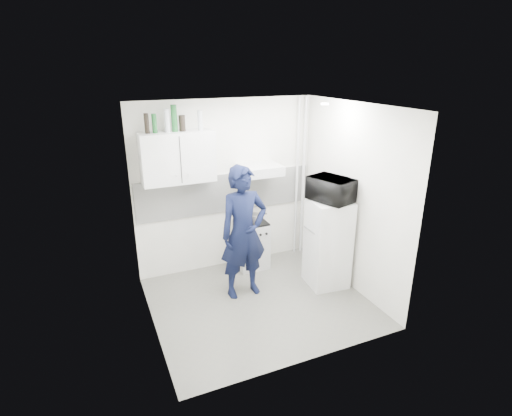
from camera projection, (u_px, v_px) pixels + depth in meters
name	position (u px, v px, depth m)	size (l,w,h in m)	color
floor	(259.00, 302.00, 5.43)	(2.80, 2.80, 0.00)	#606057
ceiling	(260.00, 106.00, 4.55)	(2.80, 2.80, 0.00)	white
wall_back	(226.00, 186.00, 6.07)	(2.80, 2.80, 0.00)	white
wall_left	(145.00, 230.00, 4.46)	(2.60, 2.60, 0.00)	white
wall_right	(352.00, 198.00, 5.51)	(2.60, 2.60, 0.00)	white
person	(244.00, 233.00, 5.35)	(0.67, 0.44, 1.84)	black
stove	(251.00, 245.00, 6.28)	(0.46, 0.46, 0.74)	silver
fridge	(328.00, 243.00, 5.69)	(0.53, 0.53, 1.28)	white
stove_top	(251.00, 222.00, 6.15)	(0.44, 0.44, 0.03)	black
saucepan	(254.00, 218.00, 6.14)	(0.20, 0.20, 0.11)	silver
microwave	(331.00, 189.00, 5.42)	(0.40, 0.59, 0.33)	black
bottle_a	(147.00, 123.00, 5.15)	(0.06, 0.06, 0.26)	black
bottle_b	(154.00, 123.00, 5.18)	(0.06, 0.06, 0.25)	#144C1E
bottle_c	(167.00, 121.00, 5.24)	(0.07, 0.07, 0.30)	#B2B7BC
bottle_d	(174.00, 118.00, 5.27)	(0.08, 0.08, 0.35)	#144C1E
canister_a	(182.00, 123.00, 5.33)	(0.08, 0.08, 0.21)	black
bottle_e	(200.00, 120.00, 5.41)	(0.07, 0.07, 0.26)	#B2B7BC
upper_cabinet	(178.00, 157.00, 5.45)	(1.00, 0.35, 0.70)	white
range_hood	(260.00, 170.00, 5.93)	(0.60, 0.50, 0.14)	silver
backsplash	(227.00, 193.00, 6.09)	(2.74, 0.03, 0.60)	white
pipe_a	(303.00, 178.00, 6.49)	(0.05, 0.05, 2.60)	silver
pipe_b	(297.00, 179.00, 6.44)	(0.04, 0.04, 2.60)	silver
ceiling_spot_fixture	(325.00, 104.00, 5.10)	(0.10, 0.10, 0.02)	white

